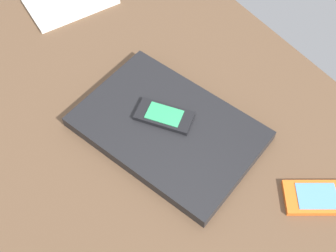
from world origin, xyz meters
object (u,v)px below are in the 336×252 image
at_px(laptop_closed, 168,129).
at_px(cell_phone_on_desk, 316,197).
at_px(notepad, 71,1).
at_px(cell_phone_on_laptop, 164,116).

height_order(laptop_closed, cell_phone_on_desk, laptop_closed).
xyz_separation_m(laptop_closed, notepad, (0.43, -0.03, -0.01)).
xyz_separation_m(cell_phone_on_laptop, notepad, (0.41, -0.03, -0.02)).
height_order(cell_phone_on_laptop, cell_phone_on_desk, cell_phone_on_laptop).
relative_size(cell_phone_on_laptop, notepad, 0.59).
height_order(cell_phone_on_laptop, notepad, cell_phone_on_laptop).
distance_m(cell_phone_on_desk, notepad, 0.69).
distance_m(laptop_closed, cell_phone_on_desk, 0.28).
bearing_deg(cell_phone_on_desk, cell_phone_on_laptop, 22.89).
relative_size(laptop_closed, cell_phone_on_desk, 2.65).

